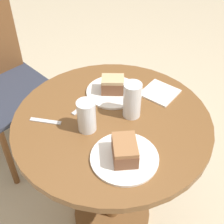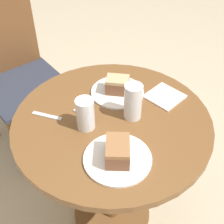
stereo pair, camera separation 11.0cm
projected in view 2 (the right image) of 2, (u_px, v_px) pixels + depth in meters
The scene contains 12 objects.
ground_plane at pixel (112, 214), 1.75m from camera, with size 8.00×8.00×0.00m, color beige.
table at pixel (112, 147), 1.38m from camera, with size 0.81×0.81×0.73m.
chair at pixel (19, 76), 1.89m from camera, with size 0.49×0.50×0.92m.
plate_near at pixel (117, 92), 1.39m from camera, with size 0.24×0.24×0.01m.
plate_far at pixel (118, 159), 1.11m from camera, with size 0.25×0.25×0.01m.
cake_slice_near at pixel (117, 85), 1.36m from camera, with size 0.12×0.12×0.07m.
cake_slice_far at pixel (118, 151), 1.08m from camera, with size 0.14×0.14×0.07m.
glass_lemonade at pixel (85, 116), 1.20m from camera, with size 0.07×0.07×0.13m.
glass_water at pixel (133, 104), 1.24m from camera, with size 0.07×0.07×0.15m.
napkin_stack at pixel (165, 96), 1.37m from camera, with size 0.15×0.15×0.01m.
fork at pixel (88, 102), 1.34m from camera, with size 0.16×0.03×0.00m.
spoon at pixel (47, 116), 1.28m from camera, with size 0.08×0.12×0.00m.
Camera 2 is at (-0.64, -0.67, 1.60)m, focal length 50.00 mm.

